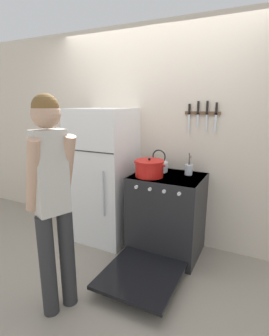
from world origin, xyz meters
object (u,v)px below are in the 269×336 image
Objects in this scene: tea_kettle at (159,165)px; dutch_oven_pot at (149,168)px; refrigerator at (104,176)px; person at (52,196)px; stove_range at (166,216)px; utensil_jar at (189,169)px.

dutch_oven_pot is at bearing -93.05° from tea_kettle.
refrigerator is 0.93× the size of person.
stove_range is at bearing 26.49° from dutch_oven_pot.
refrigerator is 6.21× the size of tea_kettle.
person is (-0.34, -1.33, 0.01)m from tea_kettle.
tea_kettle reaches higher than utensil_jar.
dutch_oven_pot is at bearing -153.51° from stove_range.
refrigerator is 1.20× the size of stove_range.
utensil_jar is at bearing 7.66° from refrigerator.
tea_kettle is (-0.16, 0.16, 0.53)m from stove_range.
refrigerator is 6.78× the size of utensil_jar.
tea_kettle reaches higher than dutch_oven_pot.
utensil_jar is (1.02, 0.14, 0.17)m from refrigerator.
stove_range is 0.58m from dutch_oven_pot.
tea_kettle is 1.09× the size of utensil_jar.
person is (-0.68, -1.34, 0.02)m from utensil_jar.
tea_kettle is (0.01, 0.25, -0.02)m from dutch_oven_pot.
stove_range is 1.38m from person.
utensil_jar is (0.36, 0.25, -0.03)m from dutch_oven_pot.
refrigerator reaches higher than dutch_oven_pot.
refrigerator is at bearing 177.75° from stove_range.
refrigerator is at bearing 169.93° from dutch_oven_pot.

